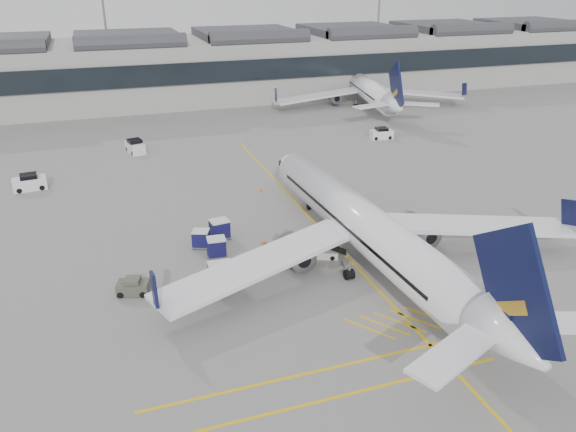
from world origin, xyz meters
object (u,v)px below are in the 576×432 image
object	(u,v)px
ramp_agent_a	(265,251)
ramp_agent_b	(283,258)
belt_loader	(317,251)
pushback_tug	(133,287)
baggage_cart_a	(217,247)
airliner_main	(368,229)

from	to	relation	value
ramp_agent_a	ramp_agent_b	size ratio (longest dim) A/B	1.02
belt_loader	pushback_tug	distance (m)	15.49
pushback_tug	ramp_agent_a	bearing A→B (deg)	26.34
ramp_agent_a	pushback_tug	xyz separation A→B (m)	(-11.06, -1.79, -0.36)
belt_loader	ramp_agent_b	bearing A→B (deg)	-140.79
baggage_cart_a	pushback_tug	size ratio (longest dim) A/B	0.66
ramp_agent_b	pushback_tug	xyz separation A→B (m)	(-12.06, -0.12, -0.34)
baggage_cart_a	ramp_agent_a	bearing A→B (deg)	-24.30
airliner_main	ramp_agent_b	world-z (taller)	airliner_main
ramp_agent_b	airliner_main	bearing A→B (deg)	147.66
belt_loader	ramp_agent_a	xyz separation A→B (m)	(-4.38, 0.67, 0.44)
belt_loader	baggage_cart_a	distance (m)	8.59
ramp_agent_a	ramp_agent_b	world-z (taller)	ramp_agent_a
baggage_cart_a	pushback_tug	xyz separation A→B (m)	(-7.31, -3.85, -0.35)
belt_loader	ramp_agent_a	distance (m)	4.46
belt_loader	baggage_cart_a	bearing A→B (deg)	-175.83
baggage_cart_a	ramp_agent_b	size ratio (longest dim) A/B	0.95
ramp_agent_a	ramp_agent_b	bearing A→B (deg)	-86.83
airliner_main	ramp_agent_a	world-z (taller)	airliner_main
airliner_main	baggage_cart_a	size ratio (longest dim) A/B	22.99
baggage_cart_a	ramp_agent_b	bearing A→B (deg)	-33.65
belt_loader	baggage_cart_a	xyz separation A→B (m)	(-8.14, 2.72, 0.43)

